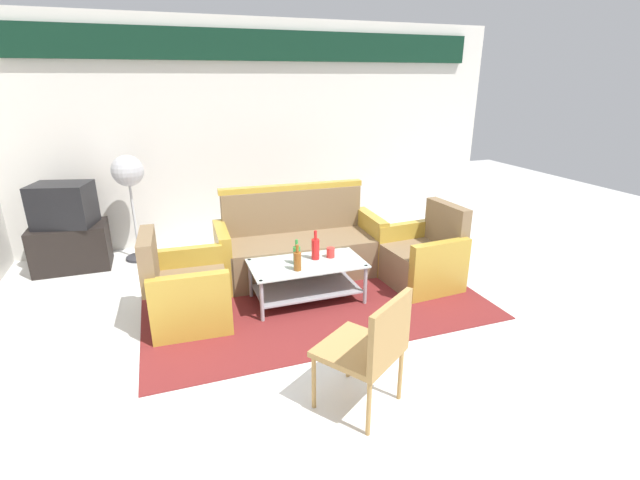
# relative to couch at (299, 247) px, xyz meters

# --- Properties ---
(ground_plane) EXTENTS (14.00, 14.00, 0.00)m
(ground_plane) POSITION_rel_couch_xyz_m (0.05, -1.52, -0.32)
(ground_plane) COLOR white
(wall_back) EXTENTS (6.52, 0.19, 2.80)m
(wall_back) POSITION_rel_couch_xyz_m (0.05, 1.53, 1.16)
(wall_back) COLOR silver
(wall_back) RESTS_ON ground
(rug) EXTENTS (3.25, 2.06, 0.01)m
(rug) POSITION_rel_couch_xyz_m (-0.06, -0.64, -0.31)
(rug) COLOR maroon
(rug) RESTS_ON ground
(couch) EXTENTS (1.82, 0.80, 0.96)m
(couch) POSITION_rel_couch_xyz_m (0.00, 0.00, 0.00)
(couch) COLOR #7F6647
(couch) RESTS_ON rug
(armchair_left) EXTENTS (0.73, 0.79, 0.85)m
(armchair_left) POSITION_rel_couch_xyz_m (-1.27, -0.69, -0.03)
(armchair_left) COLOR #7F6647
(armchair_left) RESTS_ON rug
(armchair_right) EXTENTS (0.74, 0.80, 0.85)m
(armchair_right) POSITION_rel_couch_xyz_m (1.15, -0.70, -0.03)
(armchair_right) COLOR #7F6647
(armchair_right) RESTS_ON rug
(coffee_table) EXTENTS (1.10, 0.60, 0.40)m
(coffee_table) POSITION_rel_couch_xyz_m (-0.13, -0.67, -0.04)
(coffee_table) COLOR silver
(coffee_table) RESTS_ON rug
(bottle_green) EXTENTS (0.07, 0.07, 0.25)m
(bottle_green) POSITION_rel_couch_xyz_m (-0.23, -0.67, 0.19)
(bottle_green) COLOR #2D8C38
(bottle_green) RESTS_ON coffee_table
(bottle_red) EXTENTS (0.08, 0.08, 0.29)m
(bottle_red) POSITION_rel_couch_xyz_m (-0.02, -0.61, 0.21)
(bottle_red) COLOR red
(bottle_red) RESTS_ON coffee_table
(bottle_brown) EXTENTS (0.07, 0.07, 0.25)m
(bottle_brown) POSITION_rel_couch_xyz_m (-0.26, -0.82, 0.19)
(bottle_brown) COLOR brown
(bottle_brown) RESTS_ON coffee_table
(cup) EXTENTS (0.08, 0.08, 0.10)m
(cup) POSITION_rel_couch_xyz_m (0.14, -0.62, 0.14)
(cup) COLOR red
(cup) RESTS_ON coffee_table
(tv_stand) EXTENTS (0.80, 0.50, 0.52)m
(tv_stand) POSITION_rel_couch_xyz_m (-2.43, 1.03, -0.06)
(tv_stand) COLOR black
(tv_stand) RESTS_ON ground
(television) EXTENTS (0.69, 0.57, 0.48)m
(television) POSITION_rel_couch_xyz_m (-2.43, 1.03, 0.44)
(television) COLOR black
(television) RESTS_ON tv_stand
(pedestal_fan) EXTENTS (0.36, 0.36, 1.27)m
(pedestal_fan) POSITION_rel_couch_xyz_m (-1.72, 1.08, 0.70)
(pedestal_fan) COLOR #2D2D33
(pedestal_fan) RESTS_ON ground
(wicker_chair) EXTENTS (0.67, 0.67, 0.84)m
(wicker_chair) POSITION_rel_couch_xyz_m (-0.22, -2.29, 0.18)
(wicker_chair) COLOR #AD844C
(wicker_chair) RESTS_ON ground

